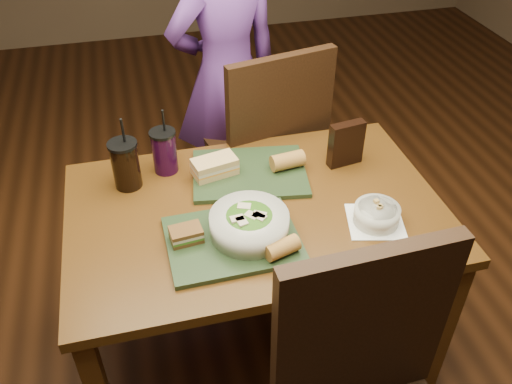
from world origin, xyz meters
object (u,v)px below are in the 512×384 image
diner (226,76)px  soup_bowl (377,214)px  tray_near (233,240)px  baguette_near (282,248)px  baguette_far (288,161)px  dining_table (256,227)px  cup_cola (126,164)px  sandwich_far (215,166)px  chip_bag (346,144)px  tray_far (250,173)px  sandwich_near (186,235)px  salad_bowl (249,223)px  cup_berry (164,151)px  chair_far (272,146)px

diner → soup_bowl: (0.28, -1.13, -0.00)m
tray_near → baguette_near: size_ratio=3.87×
diner → baguette_far: bearing=82.0°
dining_table → cup_cola: 0.52m
sandwich_far → chip_bag: chip_bag is taller
tray_near → cup_cola: (-0.30, 0.39, 0.08)m
tray_far → sandwich_far: (-0.13, 0.02, 0.04)m
sandwich_near → tray_near: bearing=-10.4°
salad_bowl → baguette_far: 0.39m
tray_far → dining_table: bearing=-96.9°
cup_cola → cup_berry: bearing=23.1°
baguette_near → tray_near: bearing=140.9°
soup_bowl → dining_table: bearing=155.3°
soup_bowl → cup_cola: size_ratio=0.79×
sandwich_near → baguette_far: (0.43, 0.30, 0.01)m
cup_berry → sandwich_far: bearing=-28.4°
soup_bowl → baguette_near: size_ratio=2.06×
baguette_near → cup_cola: size_ratio=0.38×
diner → chip_bag: bearing=97.8°
tray_far → diner: bearing=84.9°
baguette_far → cup_cola: bearing=174.2°
baguette_near → tray_far: bearing=89.4°
sandwich_far → baguette_near: (0.12, -0.47, -0.01)m
tray_far → baguette_near: baguette_near is taller
diner → chair_far: bearing=94.8°
diner → chip_bag: diner is taller
diner → sandwich_far: diner is taller
chip_bag → cup_cola: bearing=166.7°
salad_bowl → sandwich_far: size_ratio=1.45×
tray_near → sandwich_far: 0.36m
sandwich_near → baguette_far: 0.52m
diner → tray_far: 0.77m
salad_bowl → sandwich_far: bearing=97.9°
tray_far → soup_bowl: size_ratio=1.88×
baguette_near → chip_bag: bearing=49.2°
dining_table → chair_far: size_ratio=1.19×
dining_table → sandwich_near: bearing=-154.7°
tray_far → salad_bowl: salad_bowl is taller
sandwich_near → chip_bag: bearing=24.7°
sandwich_near → sandwich_far: size_ratio=0.61×
sandwich_far → diner: bearing=75.3°
diner → cup_cola: bearing=40.9°
dining_table → baguette_near: size_ratio=11.97×
sandwich_near → chip_bag: size_ratio=0.61×
cup_berry → chip_bag: (0.67, -0.12, 0.00)m
baguette_far → chip_bag: 0.23m
diner → cup_berry: (-0.37, -0.66, 0.05)m
tray_near → baguette_far: size_ratio=3.35×
salad_bowl → soup_bowl: size_ratio=1.14×
baguette_far → baguette_near: bearing=-108.7°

